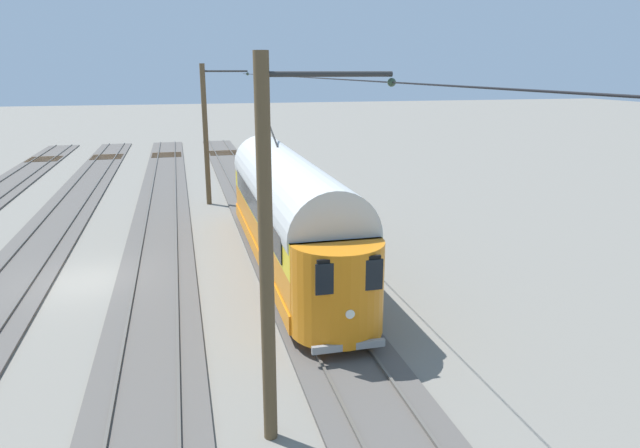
# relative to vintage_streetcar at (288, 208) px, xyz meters

# --- Properties ---
(ground_plane) EXTENTS (220.00, 220.00, 0.00)m
(ground_plane) POSITION_rel_vintage_streetcar_xyz_m (7.44, 0.01, -2.25)
(ground_plane) COLOR gray
(track_streetcar_siding) EXTENTS (2.80, 80.00, 0.18)m
(track_streetcar_siding) POSITION_rel_vintage_streetcar_xyz_m (-0.00, -0.30, -2.20)
(track_streetcar_siding) COLOR #56514C
(track_streetcar_siding) RESTS_ON ground
(track_adjacent_siding) EXTENTS (2.80, 80.00, 0.18)m
(track_adjacent_siding) POSITION_rel_vintage_streetcar_xyz_m (4.96, -0.30, -2.20)
(track_adjacent_siding) COLOR #56514C
(track_adjacent_siding) RESTS_ON ground
(track_third_siding) EXTENTS (2.80, 80.00, 0.18)m
(track_third_siding) POSITION_rel_vintage_streetcar_xyz_m (9.92, -0.30, -2.20)
(track_third_siding) COLOR #56514C
(track_third_siding) RESTS_ON ground
(vintage_streetcar) EXTENTS (2.65, 16.14, 5.74)m
(vintage_streetcar) POSITION_rel_vintage_streetcar_xyz_m (0.00, 0.00, 0.00)
(vintage_streetcar) COLOR orange
(vintage_streetcar) RESTS_ON ground
(catenary_pole_foreground) EXTENTS (2.63, 0.28, 7.66)m
(catenary_pole_foreground) POSITION_rel_vintage_streetcar_xyz_m (2.35, -11.21, 1.73)
(catenary_pole_foreground) COLOR brown
(catenary_pole_foreground) RESTS_ON ground
(catenary_pole_mid_near) EXTENTS (2.63, 0.28, 7.66)m
(catenary_pole_mid_near) POSITION_rel_vintage_streetcar_xyz_m (2.35, 10.39, 1.73)
(catenary_pole_mid_near) COLOR brown
(catenary_pole_mid_near) RESTS_ON ground
(overhead_wire_run) EXTENTS (2.42, 47.18, 0.18)m
(overhead_wire_run) POSITION_rel_vintage_streetcar_xyz_m (0.04, 9.70, 4.86)
(overhead_wire_run) COLOR black
(overhead_wire_run) RESTS_ON ground
(switch_stand) EXTENTS (0.50, 0.30, 1.24)m
(switch_stand) POSITION_rel_vintage_streetcar_xyz_m (-1.55, -6.02, -1.55)
(switch_stand) COLOR black
(switch_stand) RESTS_ON ground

